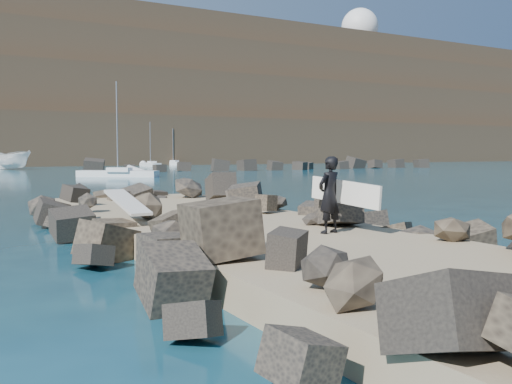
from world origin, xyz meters
TOP-DOWN VIEW (x-y plane):
  - ground at (0.00, 0.00)m, footprint 800.00×800.00m
  - jetty at (0.00, -2.00)m, footprint 6.00×26.00m
  - riprap_left at (-2.90, -1.50)m, footprint 2.60×22.00m
  - riprap_right at (2.90, -1.50)m, footprint 2.60×22.00m
  - breakwater_secondary at (35.00, 55.00)m, footprint 52.00×4.00m
  - headland at (10.00, 160.00)m, footprint 360.00×140.00m
  - surfboard_resting at (-2.50, 1.64)m, footprint 0.69×2.32m
  - boat_imported at (2.13, 75.16)m, footprint 6.27×7.35m
  - surfer_with_board at (1.10, -2.65)m, footprint 1.01×2.21m
  - radome at (121.29, 143.97)m, footprint 12.59×12.59m
  - sailboat_d at (24.93, 81.58)m, footprint 1.72×6.51m
  - sailboat_c at (8.76, 43.50)m, footprint 7.56×6.34m
  - sailboat_f at (32.20, 89.81)m, footprint 3.07×5.96m
  - headland_buildings at (16.81, 152.19)m, footprint 137.50×30.50m

SIDE VIEW (x-z plane):
  - ground at x=0.00m, z-range 0.00..0.00m
  - jetty at x=0.00m, z-range 0.00..0.60m
  - sailboat_c at x=8.76m, z-range -4.50..5.19m
  - sailboat_d at x=24.93m, z-range -3.57..4.27m
  - sailboat_f at x=32.20m, z-range -3.24..3.94m
  - riprap_left at x=-2.90m, z-range 0.00..1.00m
  - riprap_right at x=2.90m, z-range 0.00..1.00m
  - breakwater_secondary at x=35.00m, z-range 0.00..1.20m
  - surfboard_resting at x=-2.50m, z-range 1.00..1.08m
  - boat_imported at x=2.13m, z-range 0.00..2.74m
  - surfer_with_board at x=1.10m, z-range 0.61..2.40m
  - headland at x=10.00m, z-range 0.00..32.00m
  - headland_buildings at x=16.81m, z-range 31.47..36.47m
  - radome at x=121.29m, z-range 33.62..53.55m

